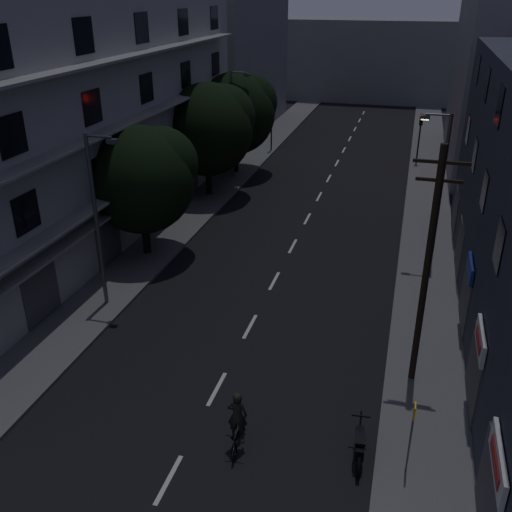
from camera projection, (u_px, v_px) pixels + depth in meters
The scene contains 20 objects.
ground at pixel (309, 216), 37.41m from camera, with size 160.00×160.00×0.00m, color black.
sidewalk_left at pixel (201, 205), 39.19m from camera, with size 3.00×90.00×0.15m, color #565659.
sidewalk_right at pixel (427, 227), 35.57m from camera, with size 3.00×90.00×0.15m, color #565659.
lane_markings at pixel (324, 187), 42.86m from camera, with size 0.15×60.50×0.01m.
building_left at pixel (75, 120), 31.22m from camera, with size 7.00×36.00×14.00m.
building_far_left at pixel (236, 49), 56.95m from camera, with size 6.00×20.00×16.00m, color slate.
building_far_right at pixel (495, 83), 46.57m from camera, with size 6.00×20.00×13.00m, color slate.
building_far_end at pixel (374, 60), 74.52m from camera, with size 24.00×8.00×10.00m, color slate.
tree_near at pixel (142, 176), 30.13m from camera, with size 5.74×5.74×7.08m.
tree_mid at pixel (208, 126), 38.98m from camera, with size 6.31×6.31×7.76m.
tree_far at pixel (236, 110), 44.08m from camera, with size 6.24×6.24×7.71m.
traffic_signal_far_right at pixel (420, 128), 46.91m from camera, with size 0.28×0.37×4.10m.
traffic_signal_far_left at pixel (271, 118), 50.69m from camera, with size 0.28×0.37×4.10m.
street_lamp_left_near at pixel (98, 214), 24.96m from camera, with size 1.51×0.25×8.00m.
street_lamp_right at pixel (439, 184), 28.76m from camera, with size 1.51×0.25×8.00m.
street_lamp_left_far at pixel (233, 120), 42.73m from camera, with size 1.51×0.25×8.00m.
utility_pole at pixel (427, 266), 19.69m from camera, with size 1.80×0.24×9.00m.
bus_stop_sign at pixel (412, 426), 16.77m from camera, with size 0.06×0.35×2.52m.
motorcycle at pixel (359, 446), 17.89m from camera, with size 0.60×2.07×1.33m.
cyclist at pixel (238, 430), 18.26m from camera, with size 0.82×1.81×2.21m.
Camera 1 is at (5.98, -9.62, 13.57)m, focal length 40.00 mm.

